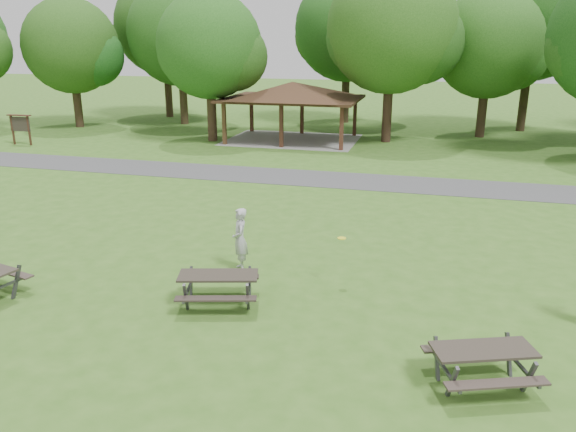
{
  "coord_description": "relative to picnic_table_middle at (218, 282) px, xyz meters",
  "views": [
    {
      "loc": [
        5.13,
        -11.58,
        6.43
      ],
      "look_at": [
        1.0,
        4.0,
        1.3
      ],
      "focal_mm": 35.0,
      "sensor_mm": 36.0,
      "label": 1
    }
  ],
  "objects": [
    {
      "name": "notice_board",
      "position": [
        -20.16,
        17.62,
        0.68
      ],
      "size": [
        1.6,
        0.3,
        1.88
      ],
      "color": "#331E12",
      "rests_on": "ground"
    },
    {
      "name": "asphalt_path",
      "position": [
        -0.16,
        13.62,
        -0.62
      ],
      "size": [
        120.0,
        3.2,
        0.02
      ],
      "primitive_type": "cube",
      "color": "#3E3F41",
      "rests_on": "ground"
    },
    {
      "name": "picnic_table_far",
      "position": [
        6.16,
        -1.95,
        -0.01
      ],
      "size": [
        2.35,
        2.12,
        0.84
      ],
      "color": "#2A241E",
      "rests_on": "ground"
    },
    {
      "name": "tree_deep_a",
      "position": [
        -17.06,
        32.15,
        6.5
      ],
      "size": [
        8.4,
        8.0,
        11.38
      ],
      "color": "#2F1F15",
      "rests_on": "ground"
    },
    {
      "name": "tree_row_f",
      "position": [
        7.93,
        28.15,
        5.21
      ],
      "size": [
        7.35,
        7.0,
        9.55
      ],
      "color": "black",
      "rests_on": "ground"
    },
    {
      "name": "tree_row_d",
      "position": [
        -9.08,
        22.15,
        5.14
      ],
      "size": [
        6.93,
        6.6,
        9.27
      ],
      "color": "#2F2015",
      "rests_on": "ground"
    },
    {
      "name": "frisbee_in_flight",
      "position": [
        2.76,
        1.95,
        0.73
      ],
      "size": [
        0.24,
        0.24,
        0.02
      ],
      "color": "yellow",
      "rests_on": "ground"
    },
    {
      "name": "tree_deep_b",
      "position": [
        -2.06,
        32.65,
        6.26
      ],
      "size": [
        8.4,
        8.0,
        11.13
      ],
      "color": "black",
      "rests_on": "ground"
    },
    {
      "name": "picnic_table_middle",
      "position": [
        0.0,
        0.0,
        0.0
      ],
      "size": [
        2.31,
        2.03,
        0.85
      ],
      "color": "black",
      "rests_on": "ground"
    },
    {
      "name": "tree_row_c",
      "position": [
        -14.06,
        28.65,
        5.91
      ],
      "size": [
        8.19,
        7.8,
        10.67
      ],
      "color": "#322416",
      "rests_on": "ground"
    },
    {
      "name": "ground",
      "position": [
        -0.16,
        -0.38,
        -0.63
      ],
      "size": [
        160.0,
        160.0,
        0.0
      ],
      "primitive_type": "plane",
      "color": "#35601B",
      "rests_on": "ground"
    },
    {
      "name": "tree_row_e",
      "position": [
        1.94,
        24.65,
        6.15
      ],
      "size": [
        8.4,
        8.0,
        11.02
      ],
      "color": "black",
      "rests_on": "ground"
    },
    {
      "name": "pavilion",
      "position": [
        -4.16,
        23.62,
        2.44
      ],
      "size": [
        8.6,
        7.01,
        3.76
      ],
      "color": "#3C2715",
      "rests_on": "ground"
    },
    {
      "name": "tree_row_b",
      "position": [
        -21.08,
        25.15,
        5.04
      ],
      "size": [
        7.14,
        6.8,
        9.28
      ],
      "color": "black",
      "rests_on": "ground"
    },
    {
      "name": "frisbee_thrower",
      "position": [
        -0.22,
        2.27,
        0.3
      ],
      "size": [
        0.68,
        0.8,
        1.85
      ],
      "primitive_type": "imported",
      "rotation": [
        0.0,
        0.0,
        -1.15
      ],
      "color": "#A8A8AB",
      "rests_on": "ground"
    },
    {
      "name": "tree_deep_c",
      "position": [
        10.94,
        31.65,
        6.82
      ],
      "size": [
        8.82,
        8.4,
        11.9
      ],
      "color": "black",
      "rests_on": "ground"
    }
  ]
}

